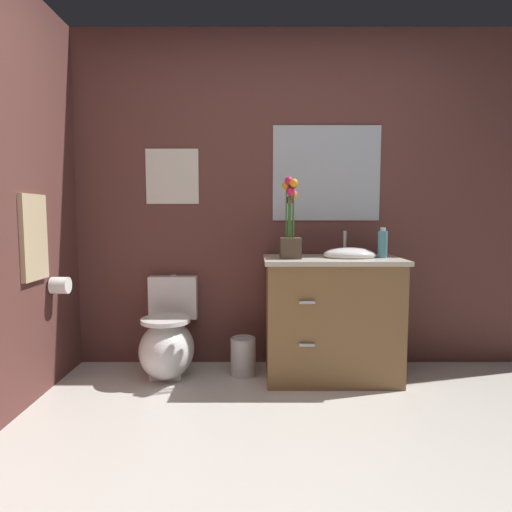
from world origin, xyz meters
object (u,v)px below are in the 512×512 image
object	(u,v)px
hanging_towel	(32,237)
flower_vase	(289,229)
toilet	(166,342)
soap_bottle	(381,244)
toilet_paper_roll	(58,285)
trash_bin	(242,356)
vanity_cabinet	(330,316)
wall_poster	(171,176)
wall_mirror	(325,173)

from	to	relation	value
hanging_towel	flower_vase	bearing A→B (deg)	11.47
toilet	soap_bottle	distance (m)	1.65
flower_vase	toilet_paper_roll	distance (m)	1.57
toilet	toilet_paper_roll	xyz separation A→B (m)	(-0.66, -0.20, 0.44)
soap_bottle	trash_bin	world-z (taller)	soap_bottle
vanity_cabinet	toilet	bearing A→B (deg)	178.69
toilet	wall_poster	bearing A→B (deg)	90.00
hanging_towel	toilet_paper_roll	world-z (taller)	hanging_towel
trash_bin	wall_mirror	distance (m)	1.48
hanging_towel	toilet_paper_roll	bearing A→B (deg)	74.74
soap_bottle	toilet_paper_roll	bearing A→B (deg)	-175.63
hanging_towel	vanity_cabinet	bearing A→B (deg)	11.24
trash_bin	soap_bottle	bearing A→B (deg)	-2.01
toilet_paper_roll	wall_mirror	bearing A→B (deg)	14.36
soap_bottle	toilet	bearing A→B (deg)	178.79
wall_poster	hanging_towel	xyz separation A→B (m)	(-0.72, -0.67, -0.42)
trash_bin	toilet_paper_roll	distance (m)	1.33
flower_vase	toilet_paper_roll	world-z (taller)	flower_vase
soap_bottle	trash_bin	size ratio (longest dim) A/B	0.77
trash_bin	wall_mirror	world-z (taller)	wall_mirror
vanity_cabinet	flower_vase	world-z (taller)	flower_vase
toilet	flower_vase	size ratio (longest dim) A/B	1.26
trash_bin	toilet_paper_roll	bearing A→B (deg)	-170.56
toilet	wall_mirror	world-z (taller)	wall_mirror
trash_bin	wall_mirror	xyz separation A→B (m)	(0.62, 0.27, 1.31)
soap_bottle	hanging_towel	xyz separation A→B (m)	(-2.21, -0.37, 0.06)
toilet	wall_mirror	size ratio (longest dim) A/B	0.86
soap_bottle	hanging_towel	size ratio (longest dim) A/B	0.40
flower_vase	wall_mirror	xyz separation A→B (m)	(0.29, 0.35, 0.41)
soap_bottle	trash_bin	bearing A→B (deg)	177.99
soap_bottle	hanging_towel	distance (m)	2.24
toilet	vanity_cabinet	bearing A→B (deg)	-1.31
soap_bottle	toilet_paper_roll	size ratio (longest dim) A/B	1.89
toilet_paper_roll	toilet	bearing A→B (deg)	16.55
flower_vase	trash_bin	size ratio (longest dim) A/B	2.02
wall_poster	wall_mirror	xyz separation A→B (m)	(1.15, 0.00, 0.02)
wall_mirror	toilet_paper_roll	xyz separation A→B (m)	(-1.81, -0.46, -0.77)
toilet	wall_mirror	distance (m)	1.69
wall_poster	vanity_cabinet	bearing A→B (deg)	-14.29
vanity_cabinet	wall_poster	size ratio (longest dim) A/B	2.53
wall_mirror	hanging_towel	world-z (taller)	wall_mirror
soap_bottle	wall_poster	world-z (taller)	wall_poster
trash_bin	toilet_paper_roll	world-z (taller)	toilet_paper_roll
vanity_cabinet	trash_bin	world-z (taller)	vanity_cabinet
toilet	hanging_towel	distance (m)	1.12
vanity_cabinet	hanging_towel	xyz separation A→B (m)	(-1.87, -0.37, 0.57)
flower_vase	trash_bin	xyz separation A→B (m)	(-0.33, 0.08, -0.91)
toilet	flower_vase	world-z (taller)	flower_vase
soap_bottle	wall_mirror	bearing A→B (deg)	139.16
toilet_paper_roll	soap_bottle	bearing A→B (deg)	4.37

